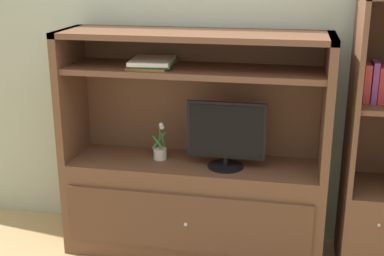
# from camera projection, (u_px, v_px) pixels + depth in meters

# --- Properties ---
(painted_rear_wall) EXTENTS (6.00, 0.10, 2.80)m
(painted_rear_wall) POSITION_uv_depth(u_px,v_px,m) (203.00, 39.00, 3.52)
(painted_rear_wall) COLOR #ADB29E
(painted_rear_wall) RESTS_ON ground_plane
(media_console) EXTENTS (1.70, 0.50, 1.49)m
(media_console) POSITION_uv_depth(u_px,v_px,m) (194.00, 184.00, 3.48)
(media_console) COLOR brown
(media_console) RESTS_ON ground_plane
(tv_monitor) EXTENTS (0.50, 0.23, 0.43)m
(tv_monitor) POSITION_uv_depth(u_px,v_px,m) (226.00, 135.00, 3.28)
(tv_monitor) COLOR black
(tv_monitor) RESTS_ON media_console
(potted_plant) EXTENTS (0.10, 0.10, 0.26)m
(potted_plant) POSITION_uv_depth(u_px,v_px,m) (160.00, 151.00, 3.46)
(potted_plant) COLOR beige
(potted_plant) RESTS_ON media_console
(magazine_stack) EXTENTS (0.28, 0.36, 0.05)m
(magazine_stack) POSITION_uv_depth(u_px,v_px,m) (153.00, 62.00, 3.27)
(magazine_stack) COLOR #A56638
(magazine_stack) RESTS_ON media_console
(bookshelf_tall) EXTENTS (0.39, 0.49, 1.73)m
(bookshelf_tall) POSITION_uv_depth(u_px,v_px,m) (376.00, 184.00, 3.24)
(bookshelf_tall) COLOR brown
(bookshelf_tall) RESTS_ON ground_plane
(upright_book_row) EXTENTS (0.17, 0.17, 0.24)m
(upright_book_row) POSITION_uv_depth(u_px,v_px,m) (377.00, 84.00, 3.05)
(upright_book_row) COLOR red
(upright_book_row) RESTS_ON bookshelf_tall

